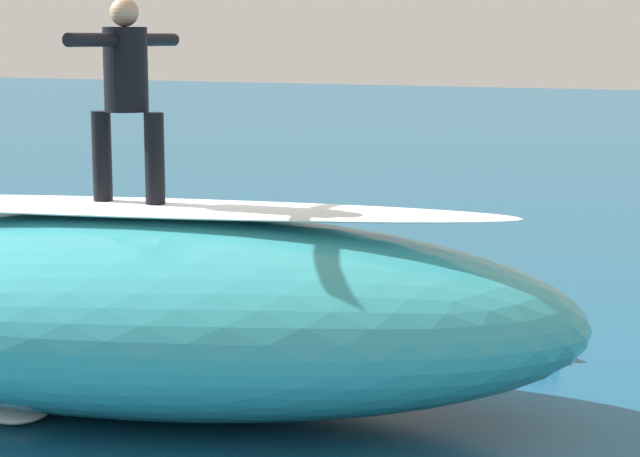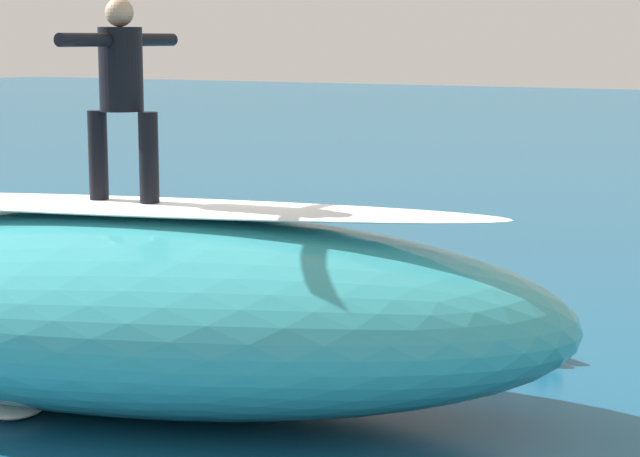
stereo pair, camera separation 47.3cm
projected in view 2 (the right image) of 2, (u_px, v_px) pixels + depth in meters
ground_plane at (239, 344)px, 11.59m from camera, size 120.00×120.00×0.00m
wave_crest at (137, 308)px, 9.59m from camera, size 7.61×4.68×1.60m
wave_foam_lip at (135, 206)px, 9.45m from camera, size 6.08×2.62×0.08m
surfboard_riding at (125, 207)px, 9.47m from camera, size 2.11×0.65×0.07m
surfer_riding at (121, 85)px, 9.32m from camera, size 0.64×1.53×1.62m
surfboard_paddling at (476, 333)px, 11.84m from camera, size 2.04×1.48×0.10m
surfer_paddling at (485, 317)px, 11.70m from camera, size 1.62×1.09×0.32m
foam_patch_near at (14, 404)px, 9.48m from camera, size 0.90×0.91×0.13m
foam_patch_mid at (309, 290)px, 13.72m from camera, size 1.13×1.06×0.15m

